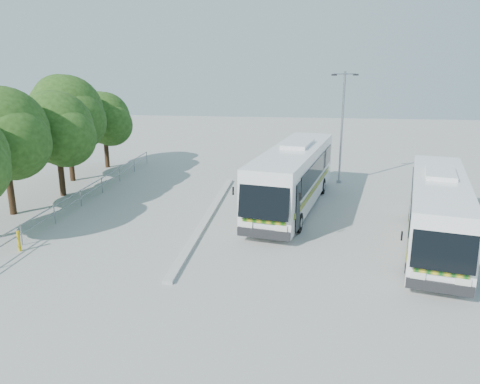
# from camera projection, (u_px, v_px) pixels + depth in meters

# --- Properties ---
(ground) EXTENTS (100.00, 100.00, 0.00)m
(ground) POSITION_uv_depth(u_px,v_px,m) (246.00, 232.00, 23.11)
(ground) COLOR #9A9A95
(ground) RESTS_ON ground
(kerb_divider) EXTENTS (0.40, 16.00, 0.15)m
(kerb_divider) POSITION_uv_depth(u_px,v_px,m) (208.00, 216.00, 25.28)
(kerb_divider) COLOR #B2B2AD
(kerb_divider) RESTS_ON ground
(railing) EXTENTS (0.06, 22.00, 1.00)m
(railing) POSITION_uv_depth(u_px,v_px,m) (88.00, 190.00, 27.97)
(railing) COLOR gray
(railing) RESTS_ON ground
(tree_far_b) EXTENTS (5.33, 5.03, 6.96)m
(tree_far_b) POSITION_uv_depth(u_px,v_px,m) (4.00, 132.00, 24.63)
(tree_far_b) COLOR #382314
(tree_far_b) RESTS_ON ground
(tree_far_c) EXTENTS (4.97, 4.69, 6.49)m
(tree_far_c) POSITION_uv_depth(u_px,v_px,m) (58.00, 128.00, 28.33)
(tree_far_c) COLOR #382314
(tree_far_c) RESTS_ON ground
(tree_far_d) EXTENTS (5.62, 5.30, 7.33)m
(tree_far_d) POSITION_uv_depth(u_px,v_px,m) (67.00, 112.00, 31.86)
(tree_far_d) COLOR #382314
(tree_far_d) RESTS_ON ground
(tree_far_e) EXTENTS (4.54, 4.28, 5.92)m
(tree_far_e) POSITION_uv_depth(u_px,v_px,m) (105.00, 118.00, 36.33)
(tree_far_e) COLOR #382314
(tree_far_e) RESTS_ON ground
(coach_main) EXTENTS (4.87, 12.70, 3.46)m
(coach_main) POSITION_uv_depth(u_px,v_px,m) (293.00, 176.00, 26.54)
(coach_main) COLOR silver
(coach_main) RESTS_ON ground
(coach_adjacent) EXTENTS (4.70, 11.44, 3.12)m
(coach_adjacent) POSITION_uv_depth(u_px,v_px,m) (438.00, 210.00, 21.04)
(coach_adjacent) COLOR white
(coach_adjacent) RESTS_ON ground
(lamppost) EXTENTS (1.80, 0.75, 7.54)m
(lamppost) POSITION_uv_depth(u_px,v_px,m) (342.00, 123.00, 31.43)
(lamppost) COLOR #909398
(lamppost) RESTS_ON ground
(bollard) EXTENTS (0.15, 0.15, 0.95)m
(bollard) POSITION_uv_depth(u_px,v_px,m) (19.00, 241.00, 20.67)
(bollard) COLOR #C39E0B
(bollard) RESTS_ON ground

